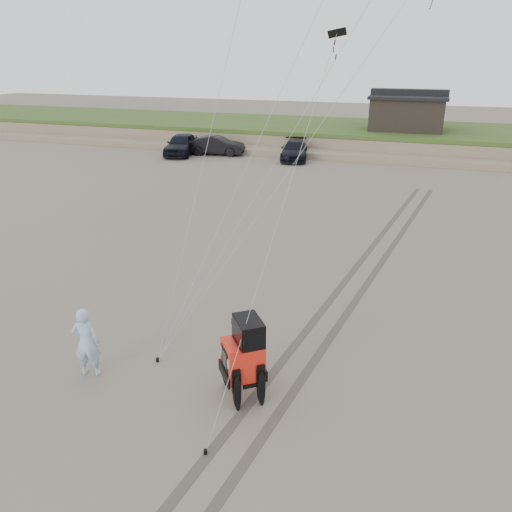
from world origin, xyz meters
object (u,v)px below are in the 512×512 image
object	(u,v)px
truck_c	(294,150)
man	(86,342)
truck_a	(181,144)
truck_b	(216,145)
cabin	(407,111)
jeep	(243,366)

from	to	relation	value
truck_c	man	bearing A→B (deg)	-97.91
truck_a	truck_c	xyz separation A→B (m)	(9.40, 1.09, -0.15)
truck_b	truck_c	bearing A→B (deg)	-96.34
cabin	jeep	xyz separation A→B (m)	(-1.79, -36.76, -2.39)
truck_c	truck_b	bearing A→B (deg)	169.15
cabin	truck_b	size ratio (longest dim) A/B	1.37
truck_b	jeep	world-z (taller)	jeep
truck_c	jeep	xyz separation A→B (m)	(6.26, -29.22, 0.12)
cabin	truck_a	size ratio (longest dim) A/B	1.25
man	truck_a	bearing A→B (deg)	-84.79
truck_a	truck_b	bearing A→B (deg)	8.18
truck_b	man	size ratio (longest dim) A/B	2.40
truck_c	jeep	bearing A→B (deg)	-89.91
truck_b	truck_c	world-z (taller)	truck_b
truck_b	cabin	bearing A→B (deg)	-69.90
cabin	jeep	size ratio (longest dim) A/B	1.41
truck_a	truck_b	world-z (taller)	truck_a
truck_b	man	distance (m)	30.84
truck_a	jeep	distance (m)	32.19
cabin	jeep	world-z (taller)	cabin
truck_a	cabin	bearing A→B (deg)	15.37
man	jeep	bearing A→B (deg)	169.88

